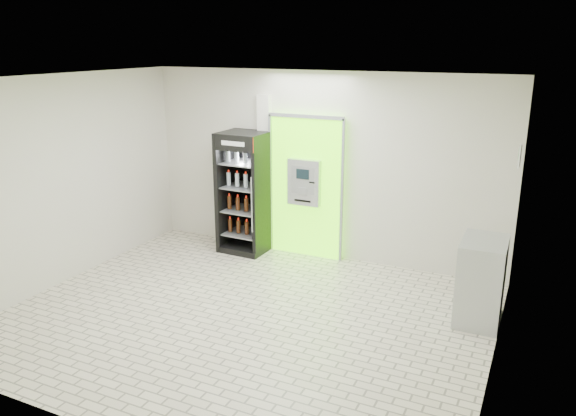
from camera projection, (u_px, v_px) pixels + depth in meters
The scene contains 7 objects.
ground at pixel (246, 317), 7.26m from camera, with size 6.00×6.00×0.00m, color beige.
room_shell at pixel (242, 179), 6.73m from camera, with size 6.00×6.00×6.00m.
atm_assembly at pixel (306, 186), 9.10m from camera, with size 1.30×0.24×2.33m.
pillar at pixel (265, 173), 9.41m from camera, with size 0.22×0.11×2.60m.
beverage_cooler at pixel (245, 195), 9.35m from camera, with size 0.78×0.73×2.02m.
steel_cabinet at pixel (481, 281), 7.03m from camera, with size 0.55×0.81×1.08m.
exit_sign at pixel (520, 156), 6.64m from camera, with size 0.02×0.22×0.26m.
Camera 1 is at (3.29, -5.69, 3.42)m, focal length 35.00 mm.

